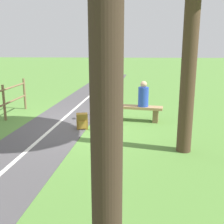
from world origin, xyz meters
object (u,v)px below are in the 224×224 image
object	(u,v)px
bench	(136,111)
person_seated	(143,95)
bicycle	(97,111)
backpack	(82,121)

from	to	relation	value
bench	person_seated	distance (m)	0.55
bicycle	backpack	size ratio (longest dim) A/B	3.77
bench	person_seated	xyz separation A→B (m)	(-0.23, 0.04, 0.50)
bench	backpack	bearing A→B (deg)	41.99
person_seated	bicycle	xyz separation A→B (m)	(1.44, 0.22, -0.45)
bench	bicycle	world-z (taller)	bicycle
bench	person_seated	world-z (taller)	person_seated
person_seated	backpack	xyz separation A→B (m)	(1.80, 0.93, -0.61)
backpack	bicycle	bearing A→B (deg)	-116.65
person_seated	backpack	world-z (taller)	person_seated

